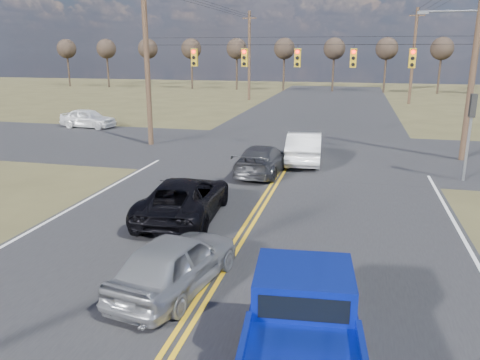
% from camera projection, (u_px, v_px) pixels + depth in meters
% --- Properties ---
extents(ground, '(160.00, 160.00, 0.00)m').
position_uv_depth(ground, '(191.00, 318.00, 10.35)').
color(ground, brown).
rests_on(ground, ground).
extents(road_main, '(14.00, 120.00, 0.02)m').
position_uv_depth(road_main, '(270.00, 191.00, 19.71)').
color(road_main, '#28282B').
rests_on(road_main, ground).
extents(road_cross, '(120.00, 12.00, 0.02)m').
position_uv_depth(road_cross, '(295.00, 152.00, 27.20)').
color(road_cross, '#28282B').
rests_on(road_cross, ground).
extents(signal_gantry, '(19.60, 4.83, 10.00)m').
position_uv_depth(signal_gantry, '(306.00, 62.00, 25.52)').
color(signal_gantry, '#473323').
rests_on(signal_gantry, ground).
extents(utility_poles, '(19.60, 58.32, 10.00)m').
position_uv_depth(utility_poles, '(295.00, 60.00, 24.86)').
color(utility_poles, '#473323').
rests_on(utility_poles, ground).
extents(treeline, '(87.00, 117.80, 7.40)m').
position_uv_depth(treeline, '(313.00, 50.00, 34.05)').
color(treeline, '#33261C').
rests_on(treeline, ground).
extents(pickup_truck, '(2.48, 5.37, 1.96)m').
position_uv_depth(pickup_truck, '(301.00, 359.00, 7.48)').
color(pickup_truck, black).
rests_on(pickup_truck, ground).
extents(silver_suv, '(2.40, 4.46, 1.44)m').
position_uv_depth(silver_suv, '(175.00, 262.00, 11.43)').
color(silver_suv, gray).
rests_on(silver_suv, ground).
extents(black_suv, '(2.78, 5.39, 1.45)m').
position_uv_depth(black_suv, '(184.00, 198.00, 16.34)').
color(black_suv, black).
rests_on(black_suv, ground).
extents(white_car_queue, '(2.04, 5.03, 1.62)m').
position_uv_depth(white_car_queue, '(304.00, 147.00, 24.45)').
color(white_car_queue, white).
rests_on(white_car_queue, ground).
extents(dgrey_car_queue, '(2.21, 4.84, 1.37)m').
position_uv_depth(dgrey_car_queue, '(262.00, 160.00, 22.21)').
color(dgrey_car_queue, '#333438').
rests_on(dgrey_car_queue, ground).
extents(cross_car_west, '(2.06, 4.39, 1.45)m').
position_uv_depth(cross_car_west, '(88.00, 118.00, 35.41)').
color(cross_car_west, white).
rests_on(cross_car_west, ground).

